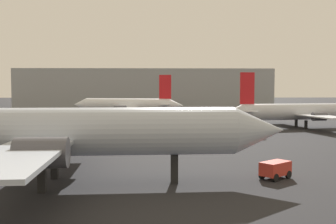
% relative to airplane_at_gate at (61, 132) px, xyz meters
% --- Properties ---
extents(airplane_at_gate, '(31.50, 26.32, 11.47)m').
position_rel_airplane_at_gate_xyz_m(airplane_at_gate, '(0.00, 0.00, 0.00)').
color(airplane_at_gate, '#B2BCCC').
rests_on(airplane_at_gate, ground_plane).
extents(airplane_far_left, '(24.47, 24.29, 9.65)m').
position_rel_airplane_at_gate_xyz_m(airplane_far_left, '(1.00, 56.59, -0.42)').
color(airplane_far_left, silver).
rests_on(airplane_far_left, ground_plane).
extents(airplane_far_right, '(30.39, 22.69, 9.53)m').
position_rel_airplane_at_gate_xyz_m(airplane_far_right, '(33.03, 40.44, -0.93)').
color(airplane_far_right, silver).
rests_on(airplane_far_right, ground_plane).
extents(baggage_cart, '(2.69, 2.51, 1.30)m').
position_rel_airplane_at_gate_xyz_m(baggage_cart, '(15.65, 1.40, -3.00)').
color(baggage_cart, red).
rests_on(baggage_cart, ground_plane).
extents(terminal_building, '(91.90, 24.06, 13.97)m').
position_rel_airplane_at_gate_xyz_m(terminal_building, '(3.20, 123.68, 3.23)').
color(terminal_building, '#999EA3').
rests_on(terminal_building, ground_plane).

